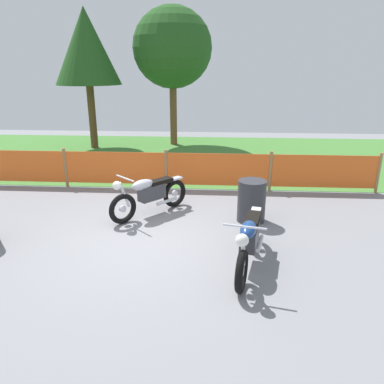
# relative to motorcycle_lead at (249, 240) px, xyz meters

# --- Properties ---
(ground) EXTENTS (24.00, 24.00, 0.02)m
(ground) POSITION_rel_motorcycle_lead_xyz_m (-1.85, 0.82, -0.49)
(ground) COLOR gray
(grass_verge) EXTENTS (24.00, 7.48, 0.01)m
(grass_verge) POSITION_rel_motorcycle_lead_xyz_m (-1.85, 7.68, -0.47)
(grass_verge) COLOR #427A33
(grass_verge) RESTS_ON ground
(barrier_fence) EXTENTS (10.87, 0.08, 1.05)m
(barrier_fence) POSITION_rel_motorcycle_lead_xyz_m (-1.85, 3.94, 0.06)
(barrier_fence) COLOR #997547
(barrier_fence) RESTS_ON ground
(tree_leftmost) EXTENTS (2.43, 2.43, 5.12)m
(tree_leftmost) POSITION_rel_motorcycle_lead_xyz_m (-5.38, 8.89, 3.26)
(tree_leftmost) COLOR brown
(tree_leftmost) RESTS_ON ground
(tree_near_left) EXTENTS (3.04, 3.04, 5.26)m
(tree_near_left) POSITION_rel_motorcycle_lead_xyz_m (-2.32, 9.77, 3.25)
(tree_near_left) COLOR brown
(tree_near_left) RESTS_ON ground
(motorcycle_lead) EXTENTS (0.75, 2.06, 0.99)m
(motorcycle_lead) POSITION_rel_motorcycle_lead_xyz_m (0.00, 0.00, 0.00)
(motorcycle_lead) COLOR black
(motorcycle_lead) RESTS_ON ground
(motorcycle_trailing) EXTENTS (1.47, 1.58, 0.97)m
(motorcycle_trailing) POSITION_rel_motorcycle_lead_xyz_m (-1.97, 2.10, -0.01)
(motorcycle_trailing) COLOR black
(motorcycle_trailing) RESTS_ON ground
(spare_drum) EXTENTS (0.58, 0.58, 0.88)m
(spare_drum) POSITION_rel_motorcycle_lead_xyz_m (0.20, 1.92, -0.04)
(spare_drum) COLOR #2D2D33
(spare_drum) RESTS_ON ground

